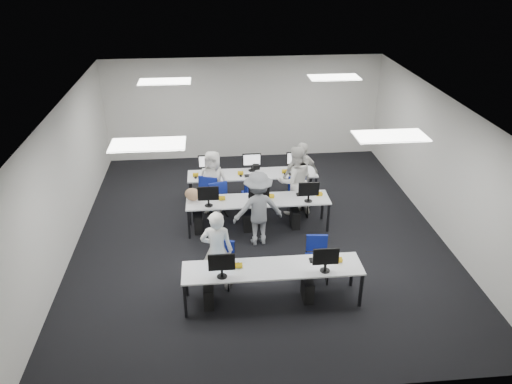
{
  "coord_description": "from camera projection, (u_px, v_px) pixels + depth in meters",
  "views": [
    {
      "loc": [
        -0.99,
        -9.6,
        5.91
      ],
      "look_at": [
        -0.06,
        0.05,
        1.0
      ],
      "focal_mm": 35.0,
      "sensor_mm": 36.0,
      "label": 1
    }
  ],
  "objects": [
    {
      "name": "photographer",
      "position": [
        258.0,
        209.0,
        10.54
      ],
      "size": [
        1.16,
        0.78,
        1.66
      ],
      "primitive_type": "imported",
      "rotation": [
        0.0,
        0.0,
        3.3
      ],
      "color": "slate",
      "rests_on": "ground"
    },
    {
      "name": "chair_3",
      "position": [
        255.0,
        207.0,
        11.78
      ],
      "size": [
        0.49,
        0.52,
        0.86
      ],
      "rotation": [
        0.0,
        0.0,
        0.16
      ],
      "color": "navy",
      "rests_on": "ground"
    },
    {
      "name": "chair_5",
      "position": [
        216.0,
        203.0,
        11.9
      ],
      "size": [
        0.56,
        0.59,
        0.93
      ],
      "rotation": [
        0.0,
        0.0,
        0.25
      ],
      "color": "navy",
      "rests_on": "ground"
    },
    {
      "name": "handbag",
      "position": [
        193.0,
        194.0,
        11.04
      ],
      "size": [
        0.4,
        0.32,
        0.29
      ],
      "primitive_type": "ellipsoid",
      "rotation": [
        0.0,
        0.0,
        -0.3
      ],
      "color": "#9D7651",
      "rests_on": "desk_mid"
    },
    {
      "name": "chair_0",
      "position": [
        222.0,
        271.0,
        9.49
      ],
      "size": [
        0.55,
        0.58,
        0.87
      ],
      "rotation": [
        0.0,
        0.0,
        -0.34
      ],
      "color": "navy",
      "rests_on": "ground"
    },
    {
      "name": "equipment_back",
      "position": [
        260.0,
        186.0,
        12.57
      ],
      "size": [
        2.91,
        0.41,
        1.19
      ],
      "color": "white",
      "rests_on": "desk_back"
    },
    {
      "name": "dslr_camera",
      "position": [
        256.0,
        167.0,
        10.3
      ],
      "size": [
        0.17,
        0.2,
        0.1
      ],
      "primitive_type": "cube",
      "rotation": [
        0.0,
        0.0,
        3.3
      ],
      "color": "black",
      "rests_on": "photographer"
    },
    {
      "name": "chair_2",
      "position": [
        206.0,
        206.0,
        11.73
      ],
      "size": [
        0.63,
        0.66,
        0.98
      ],
      "rotation": [
        0.0,
        0.0,
        -0.36
      ],
      "color": "navy",
      "rests_on": "ground"
    },
    {
      "name": "equipment_front",
      "position": [
        262.0,
        286.0,
        8.95
      ],
      "size": [
        2.51,
        0.41,
        1.19
      ],
      "color": "#0D57AF",
      "rests_on": "desk_front"
    },
    {
      "name": "student_3",
      "position": [
        300.0,
        176.0,
        11.99
      ],
      "size": [
        1.07,
        0.78,
        1.68
      ],
      "primitive_type": "imported",
      "rotation": [
        0.0,
        0.0,
        0.43
      ],
      "color": "silver",
      "rests_on": "ground"
    },
    {
      "name": "chair_6",
      "position": [
        253.0,
        201.0,
        12.01
      ],
      "size": [
        0.54,
        0.57,
        0.91
      ],
      "rotation": [
        0.0,
        0.0,
        0.23
      ],
      "color": "navy",
      "rests_on": "ground"
    },
    {
      "name": "chair_4",
      "position": [
        298.0,
        203.0,
        11.92
      ],
      "size": [
        0.45,
        0.49,
        0.91
      ],
      "rotation": [
        0.0,
        0.0,
        -0.01
      ],
      "color": "navy",
      "rests_on": "ground"
    },
    {
      "name": "equipment_mid",
      "position": [
        250.0,
        215.0,
        11.26
      ],
      "size": [
        2.91,
        0.41,
        1.19
      ],
      "color": "white",
      "rests_on": "desk_mid"
    },
    {
      "name": "student_0",
      "position": [
        217.0,
        251.0,
        9.13
      ],
      "size": [
        0.63,
        0.45,
        1.64
      ],
      "primitive_type": "imported",
      "rotation": [
        0.0,
        0.0,
        3.04
      ],
      "color": "silver",
      "rests_on": "ground"
    },
    {
      "name": "desk_mid",
      "position": [
        258.0,
        202.0,
        11.15
      ],
      "size": [
        3.2,
        0.7,
        0.73
      ],
      "color": "silver",
      "rests_on": "ground"
    },
    {
      "name": "desk_back",
      "position": [
        253.0,
        175.0,
        12.39
      ],
      "size": [
        3.2,
        0.7,
        0.73
      ],
      "color": "silver",
      "rests_on": "ground"
    },
    {
      "name": "student_1",
      "position": [
        295.0,
        181.0,
        11.71
      ],
      "size": [
        0.96,
        0.82,
        1.72
      ],
      "primitive_type": "imported",
      "rotation": [
        0.0,
        0.0,
        3.36
      ],
      "color": "silver",
      "rests_on": "ground"
    },
    {
      "name": "ceiling_panels",
      "position": [
        259.0,
        104.0,
        9.93
      ],
      "size": [
        5.2,
        4.6,
        0.02
      ],
      "color": "white",
      "rests_on": "room"
    },
    {
      "name": "student_2",
      "position": [
        213.0,
        182.0,
        11.86
      ],
      "size": [
        0.87,
        0.69,
        1.54
      ],
      "primitive_type": "imported",
      "rotation": [
        0.0,
        0.0,
        -0.31
      ],
      "color": "silver",
      "rests_on": "ground"
    },
    {
      "name": "chair_7",
      "position": [
        301.0,
        201.0,
        12.09
      ],
      "size": [
        0.5,
        0.53,
        0.82
      ],
      "rotation": [
        0.0,
        0.0,
        -0.27
      ],
      "color": "navy",
      "rests_on": "ground"
    },
    {
      "name": "chair_1",
      "position": [
        317.0,
        266.0,
        9.63
      ],
      "size": [
        0.47,
        0.5,
        0.87
      ],
      "rotation": [
        0.0,
        0.0,
        -0.1
      ],
      "color": "navy",
      "rests_on": "ground"
    },
    {
      "name": "room",
      "position": [
        259.0,
        172.0,
        10.6
      ],
      "size": [
        9.0,
        9.02,
        3.0
      ],
      "color": "black",
      "rests_on": "ground"
    },
    {
      "name": "desk_front",
      "position": [
        273.0,
        270.0,
        8.84
      ],
      "size": [
        3.2,
        0.7,
        0.73
      ],
      "color": "silver",
      "rests_on": "ground"
    }
  ]
}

